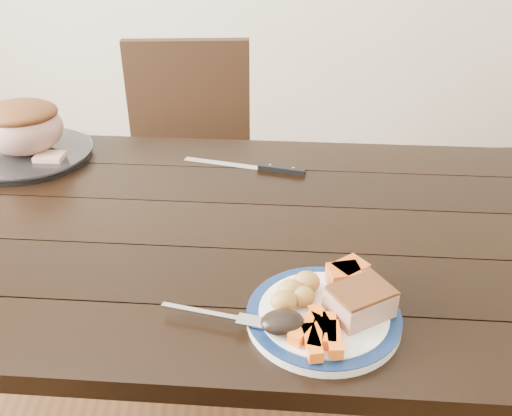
{
  "coord_description": "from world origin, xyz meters",
  "views": [
    {
      "loc": [
        0.05,
        -1.04,
        1.4
      ],
      "look_at": [
        0.08,
        -0.02,
        0.8
      ],
      "focal_mm": 40.0,
      "sensor_mm": 36.0,
      "label": 1
    }
  ],
  "objects_px": {
    "dining_table": "(220,259)",
    "chair_far": "(190,167)",
    "carving_knife": "(266,168)",
    "fork": "(220,316)",
    "pork_slice": "(360,303)",
    "roast_joint": "(22,128)",
    "dinner_plate": "(323,317)",
    "serving_platter": "(28,155)"
  },
  "relations": [
    {
      "from": "dining_table",
      "to": "chair_far",
      "type": "height_order",
      "value": "chair_far"
    },
    {
      "from": "dining_table",
      "to": "carving_knife",
      "type": "height_order",
      "value": "carving_knife"
    },
    {
      "from": "chair_far",
      "to": "carving_knife",
      "type": "xyz_separation_m",
      "value": [
        0.24,
        -0.48,
        0.23
      ]
    },
    {
      "from": "fork",
      "to": "carving_knife",
      "type": "bearing_deg",
      "value": 96.97
    },
    {
      "from": "pork_slice",
      "to": "fork",
      "type": "relative_size",
      "value": 0.55
    },
    {
      "from": "roast_joint",
      "to": "carving_knife",
      "type": "relative_size",
      "value": 0.66
    },
    {
      "from": "chair_far",
      "to": "dining_table",
      "type": "bearing_deg",
      "value": 99.42
    },
    {
      "from": "dining_table",
      "to": "chair_far",
      "type": "bearing_deg",
      "value": 99.65
    },
    {
      "from": "dinner_plate",
      "to": "fork",
      "type": "distance_m",
      "value": 0.17
    },
    {
      "from": "dinner_plate",
      "to": "fork",
      "type": "height_order",
      "value": "fork"
    },
    {
      "from": "dinner_plate",
      "to": "fork",
      "type": "xyz_separation_m",
      "value": [
        -0.17,
        -0.01,
        0.01
      ]
    },
    {
      "from": "dinner_plate",
      "to": "roast_joint",
      "type": "xyz_separation_m",
      "value": [
        -0.69,
        0.66,
        0.08
      ]
    },
    {
      "from": "dining_table",
      "to": "roast_joint",
      "type": "height_order",
      "value": "roast_joint"
    },
    {
      "from": "serving_platter",
      "to": "pork_slice",
      "type": "height_order",
      "value": "pork_slice"
    },
    {
      "from": "roast_joint",
      "to": "carving_knife",
      "type": "distance_m",
      "value": 0.64
    },
    {
      "from": "chair_far",
      "to": "fork",
      "type": "height_order",
      "value": "chair_far"
    },
    {
      "from": "fork",
      "to": "carving_knife",
      "type": "relative_size",
      "value": 0.56
    },
    {
      "from": "pork_slice",
      "to": "dining_table",
      "type": "bearing_deg",
      "value": 127.39
    },
    {
      "from": "serving_platter",
      "to": "carving_knife",
      "type": "distance_m",
      "value": 0.63
    },
    {
      "from": "roast_joint",
      "to": "serving_platter",
      "type": "bearing_deg",
      "value": 90.0
    },
    {
      "from": "chair_far",
      "to": "dinner_plate",
      "type": "distance_m",
      "value": 1.12
    },
    {
      "from": "pork_slice",
      "to": "carving_knife",
      "type": "xyz_separation_m",
      "value": [
        -0.13,
        0.57,
        -0.04
      ]
    },
    {
      "from": "pork_slice",
      "to": "roast_joint",
      "type": "height_order",
      "value": "roast_joint"
    },
    {
      "from": "dining_table",
      "to": "dinner_plate",
      "type": "xyz_separation_m",
      "value": [
        0.18,
        -0.31,
        0.1
      ]
    },
    {
      "from": "dining_table",
      "to": "dinner_plate",
      "type": "height_order",
      "value": "dinner_plate"
    },
    {
      "from": "dinner_plate",
      "to": "carving_knife",
      "type": "relative_size",
      "value": 0.83
    },
    {
      "from": "pork_slice",
      "to": "fork",
      "type": "distance_m",
      "value": 0.23
    },
    {
      "from": "dining_table",
      "to": "fork",
      "type": "relative_size",
      "value": 9.64
    },
    {
      "from": "dinner_plate",
      "to": "roast_joint",
      "type": "distance_m",
      "value": 0.96
    },
    {
      "from": "serving_platter",
      "to": "pork_slice",
      "type": "xyz_separation_m",
      "value": [
        0.75,
        -0.66,
        0.03
      ]
    },
    {
      "from": "serving_platter",
      "to": "pork_slice",
      "type": "bearing_deg",
      "value": -41.34
    },
    {
      "from": "dinner_plate",
      "to": "roast_joint",
      "type": "height_order",
      "value": "roast_joint"
    },
    {
      "from": "dining_table",
      "to": "fork",
      "type": "bearing_deg",
      "value": -87.81
    },
    {
      "from": "roast_joint",
      "to": "carving_knife",
      "type": "xyz_separation_m",
      "value": [
        0.62,
        -0.09,
        -0.08
      ]
    },
    {
      "from": "carving_knife",
      "to": "chair_far",
      "type": "bearing_deg",
      "value": 134.26
    },
    {
      "from": "pork_slice",
      "to": "chair_far",
      "type": "bearing_deg",
      "value": 109.2
    },
    {
      "from": "pork_slice",
      "to": "carving_knife",
      "type": "relative_size",
      "value": 0.31
    },
    {
      "from": "carving_knife",
      "to": "serving_platter",
      "type": "bearing_deg",
      "value": -170.43
    },
    {
      "from": "chair_far",
      "to": "dinner_plate",
      "type": "xyz_separation_m",
      "value": [
        0.31,
        -1.05,
        0.23
      ]
    },
    {
      "from": "chair_far",
      "to": "serving_platter",
      "type": "height_order",
      "value": "chair_far"
    },
    {
      "from": "dining_table",
      "to": "pork_slice",
      "type": "height_order",
      "value": "pork_slice"
    },
    {
      "from": "dining_table",
      "to": "serving_platter",
      "type": "bearing_deg",
      "value": 145.9
    }
  ]
}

